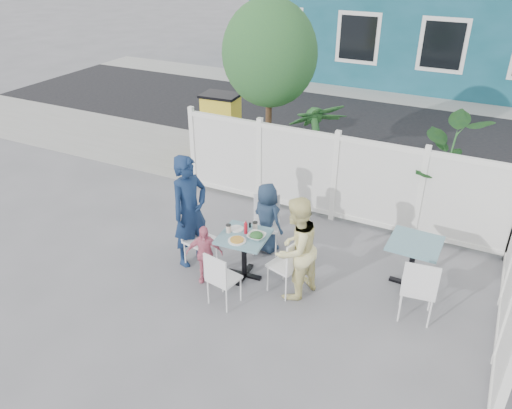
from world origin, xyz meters
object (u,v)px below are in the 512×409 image
at_px(main_table, 244,245).
at_px(woman, 296,249).
at_px(chair_near, 220,276).
at_px(chair_left, 196,234).
at_px(boy, 267,218).
at_px(toddler, 204,254).
at_px(utility_cabinet, 221,127).
at_px(chair_back, 266,219).
at_px(spare_table, 414,252).
at_px(chair_right, 290,262).
at_px(man, 190,211).

distance_m(main_table, woman, 0.85).
bearing_deg(chair_near, chair_left, 149.61).
bearing_deg(main_table, boy, 91.13).
height_order(chair_left, toddler, toddler).
bearing_deg(utility_cabinet, main_table, -59.74).
xyz_separation_m(chair_back, boy, (0.03, -0.04, 0.05)).
bearing_deg(woman, spare_table, 140.31).
distance_m(utility_cabinet, main_table, 4.61).
bearing_deg(boy, chair_left, 66.80).
bearing_deg(chair_right, spare_table, -42.11).
distance_m(man, boy, 1.25).
relative_size(man, toddler, 1.93).
xyz_separation_m(main_table, chair_left, (-0.82, -0.02, -0.03)).
bearing_deg(chair_back, chair_left, 28.17).
bearing_deg(chair_right, chair_left, 104.09).
height_order(chair_back, boy, boy).
relative_size(woman, toddler, 1.65).
distance_m(chair_left, boy, 1.16).
height_order(spare_table, chair_back, chair_back).
xyz_separation_m(chair_right, man, (-1.67, 0.07, 0.36)).
xyz_separation_m(chair_left, chair_right, (1.57, -0.04, 0.00)).
xyz_separation_m(chair_left, chair_back, (0.77, 0.87, 0.01)).
bearing_deg(spare_table, chair_right, -147.81).
distance_m(chair_right, boy, 1.17).
bearing_deg(man, chair_right, -77.70).
bearing_deg(chair_right, chair_near, 148.19).
bearing_deg(utility_cabinet, woman, -52.38).
distance_m(woman, toddler, 1.37).
distance_m(chair_near, boy, 1.55).
relative_size(main_table, spare_table, 0.99).
relative_size(chair_back, boy, 0.79).
bearing_deg(utility_cabinet, chair_left, -69.10).
distance_m(chair_left, toddler, 0.47).
relative_size(main_table, woman, 0.48).
height_order(utility_cabinet, chair_near, utility_cabinet).
bearing_deg(chair_near, spare_table, 45.65).
relative_size(utility_cabinet, spare_table, 1.89).
height_order(chair_right, toddler, toddler).
bearing_deg(main_table, man, 179.71).
bearing_deg(boy, toddler, 89.06).
bearing_deg(boy, woman, 155.37).
height_order(chair_left, woman, woman).
height_order(woman, boy, woman).
relative_size(chair_back, toddler, 1.00).
height_order(utility_cabinet, spare_table, utility_cabinet).
bearing_deg(chair_back, boy, 107.59).
bearing_deg(spare_table, chair_left, -163.65).
height_order(chair_back, toddler, chair_back).
relative_size(main_table, chair_back, 0.79).
height_order(main_table, toddler, toddler).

